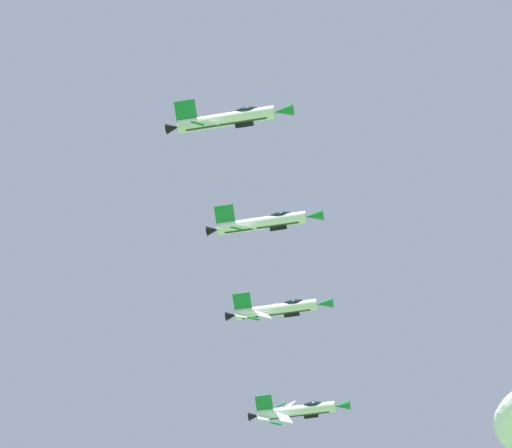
# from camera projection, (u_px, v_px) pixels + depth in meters

# --- Properties ---
(fighter_jet_lead) EXTENTS (15.94, 6.49, 8.34)m
(fighter_jet_lead) POSITION_uv_depth(u_px,v_px,m) (298.00, 411.00, 163.68)
(fighter_jet_lead) COLOR silver
(fighter_jet_left_wing) EXTENTS (15.94, 6.80, 8.12)m
(fighter_jet_left_wing) POSITION_uv_depth(u_px,v_px,m) (278.00, 310.00, 154.72)
(fighter_jet_left_wing) COLOR silver
(fighter_jet_right_wing) EXTENTS (15.94, 7.17, 7.83)m
(fighter_jet_right_wing) POSITION_uv_depth(u_px,v_px,m) (264.00, 223.00, 142.20)
(fighter_jet_right_wing) COLOR silver
(fighter_jet_left_outer) EXTENTS (15.94, 6.82, 8.10)m
(fighter_jet_left_outer) POSITION_uv_depth(u_px,v_px,m) (228.00, 119.00, 129.63)
(fighter_jet_left_outer) COLOR silver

